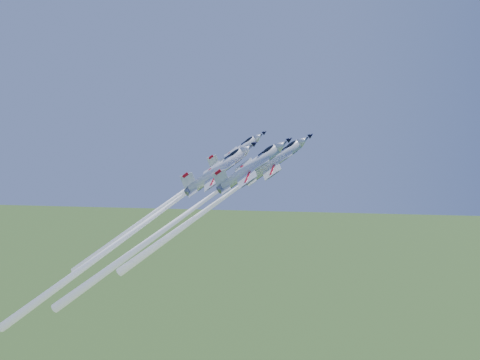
# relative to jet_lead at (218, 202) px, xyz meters

# --- Properties ---
(jet_lead) EXTENTS (35.61, 10.41, 32.39)m
(jet_lead) POSITION_rel_jet_lead_xyz_m (0.00, 0.00, 0.00)
(jet_lead) COLOR white
(jet_left) EXTENTS (38.51, 11.60, 35.67)m
(jet_left) POSITION_rel_jet_lead_xyz_m (-10.97, 7.73, -1.63)
(jet_left) COLOR white
(jet_right) EXTENTS (41.28, 12.21, 38.02)m
(jet_right) POSITION_rel_jet_lead_xyz_m (-7.04, -7.30, -2.37)
(jet_right) COLOR white
(jet_slot) EXTENTS (48.26, 14.72, 44.87)m
(jet_slot) POSITION_rel_jet_lead_xyz_m (-17.38, -1.66, -6.61)
(jet_slot) COLOR white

